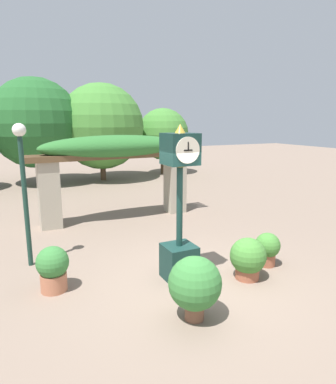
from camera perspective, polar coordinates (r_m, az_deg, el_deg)
The scene contains 9 objects.
ground_plane at distance 6.83m, azimuth 4.51°, elevation -14.77°, with size 60.00×60.00×0.00m, color #7F6B5B.
pedestal_clock at distance 6.49m, azimuth 1.93°, elevation -3.35°, with size 0.60×0.62×2.99m.
pergola at distance 10.59m, azimuth -8.63°, elevation 5.69°, with size 5.22×1.18×2.62m.
potted_plant_near_left at distance 6.96m, azimuth 13.18°, elevation -10.62°, with size 0.71×0.71×0.82m.
potted_plant_near_right at distance 5.46m, azimuth 4.50°, elevation -15.10°, with size 0.83×0.83×1.03m.
potted_plant_far_left at distance 7.67m, azimuth 16.24°, elevation -8.91°, with size 0.53×0.53×0.72m.
potted_plant_far_right at distance 6.66m, azimuth -18.64°, elevation -11.85°, with size 0.58×0.58×0.84m.
lamp_post at distance 7.57m, azimuth -23.02°, elevation 2.79°, with size 0.27×0.27×3.00m.
tree_line at distance 17.68m, azimuth -16.21°, elevation 10.23°, with size 13.52×4.53×5.03m.
Camera 1 is at (-3.12, -5.24, 3.06)m, focal length 32.00 mm.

